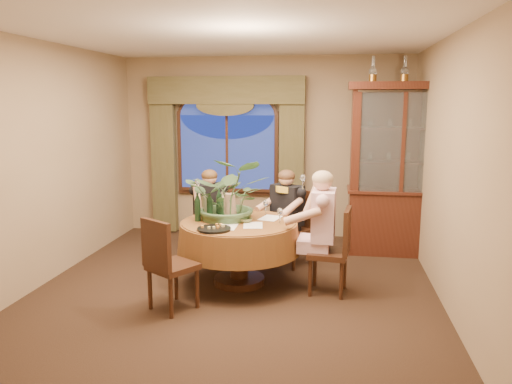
% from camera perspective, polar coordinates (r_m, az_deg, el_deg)
% --- Properties ---
extents(floor, '(5.00, 5.00, 0.00)m').
position_cam_1_polar(floor, '(5.78, -2.45, -11.10)').
color(floor, black).
rests_on(floor, ground).
extents(wall_back, '(4.50, 0.00, 4.50)m').
position_cam_1_polar(wall_back, '(7.88, 1.07, 5.13)').
color(wall_back, '#876E4F').
rests_on(wall_back, ground).
extents(wall_right, '(0.00, 5.00, 5.00)m').
position_cam_1_polar(wall_right, '(5.45, 21.31, 2.12)').
color(wall_right, '#876E4F').
rests_on(wall_right, ground).
extents(ceiling, '(5.00, 5.00, 0.00)m').
position_cam_1_polar(ceiling, '(5.43, -2.68, 17.60)').
color(ceiling, white).
rests_on(ceiling, wall_back).
extents(window, '(1.62, 0.10, 1.32)m').
position_cam_1_polar(window, '(7.93, -3.32, 4.42)').
color(window, navy).
rests_on(window, wall_back).
extents(arched_transom, '(1.60, 0.06, 0.44)m').
position_cam_1_polar(arched_transom, '(7.89, -3.38, 10.07)').
color(arched_transom, navy).
rests_on(arched_transom, wall_back).
extents(drapery_left, '(0.38, 0.14, 2.32)m').
position_cam_1_polar(drapery_left, '(8.17, -10.47, 3.60)').
color(drapery_left, '#433D1F').
rests_on(drapery_left, floor).
extents(drapery_right, '(0.38, 0.14, 2.32)m').
position_cam_1_polar(drapery_right, '(7.74, 4.10, 3.37)').
color(drapery_right, '#433D1F').
rests_on(drapery_right, floor).
extents(swag_valance, '(2.45, 0.16, 0.42)m').
position_cam_1_polar(swag_valance, '(7.81, -3.52, 11.53)').
color(swag_valance, '#433D1F').
rests_on(swag_valance, wall_back).
extents(dining_table, '(1.78, 1.78, 0.75)m').
position_cam_1_polar(dining_table, '(5.85, -1.95, -6.95)').
color(dining_table, maroon).
rests_on(dining_table, floor).
extents(china_cabinet, '(1.46, 0.57, 2.37)m').
position_cam_1_polar(china_cabinet, '(7.14, 16.09, 2.45)').
color(china_cabinet, '#32120B').
rests_on(china_cabinet, floor).
extents(oil_lamp_left, '(0.11, 0.11, 0.34)m').
position_cam_1_polar(oil_lamp_left, '(7.06, 13.24, 13.51)').
color(oil_lamp_left, '#A5722D').
rests_on(oil_lamp_left, china_cabinet).
extents(oil_lamp_center, '(0.11, 0.11, 0.34)m').
position_cam_1_polar(oil_lamp_center, '(7.10, 16.65, 13.34)').
color(oil_lamp_center, '#A5722D').
rests_on(oil_lamp_center, china_cabinet).
extents(oil_lamp_right, '(0.11, 0.11, 0.34)m').
position_cam_1_polar(oil_lamp_right, '(7.16, 20.00, 13.12)').
color(oil_lamp_right, '#A5722D').
rests_on(oil_lamp_right, china_cabinet).
extents(chair_right, '(0.46, 0.46, 0.96)m').
position_cam_1_polar(chair_right, '(5.61, 8.25, -6.69)').
color(chair_right, black).
rests_on(chair_right, floor).
extents(chair_back_right, '(0.58, 0.58, 0.96)m').
position_cam_1_polar(chair_back_right, '(6.51, 4.15, -4.22)').
color(chair_back_right, black).
rests_on(chair_back_right, floor).
extents(chair_back, '(0.56, 0.56, 0.96)m').
position_cam_1_polar(chair_back, '(6.79, -4.04, -3.62)').
color(chair_back, black).
rests_on(chair_back, floor).
extents(chair_front_left, '(0.58, 0.58, 0.96)m').
position_cam_1_polar(chair_front_left, '(5.20, -9.48, -8.10)').
color(chair_front_left, black).
rests_on(chair_front_left, floor).
extents(person_pink, '(0.47, 0.51, 1.37)m').
position_cam_1_polar(person_pink, '(5.63, 7.69, -4.45)').
color(person_pink, beige).
rests_on(person_pink, floor).
extents(person_back, '(0.59, 0.58, 1.24)m').
position_cam_1_polar(person_back, '(6.68, -5.32, -2.64)').
color(person_back, black).
rests_on(person_back, floor).
extents(person_scarf, '(0.60, 0.59, 1.26)m').
position_cam_1_polar(person_scarf, '(6.45, 3.57, -2.97)').
color(person_scarf, black).
rests_on(person_scarf, floor).
extents(stoneware_vase, '(0.16, 0.16, 0.30)m').
position_cam_1_polar(stoneware_vase, '(5.84, -2.99, -1.65)').
color(stoneware_vase, '#92715B').
rests_on(stoneware_vase, dining_table).
extents(centerpiece_plant, '(0.97, 1.07, 0.84)m').
position_cam_1_polar(centerpiece_plant, '(5.77, -3.01, 2.92)').
color(centerpiece_plant, '#3C5C37').
rests_on(centerpiece_plant, dining_table).
extents(olive_bowl, '(0.16, 0.16, 0.05)m').
position_cam_1_polar(olive_bowl, '(5.69, -1.25, -3.25)').
color(olive_bowl, '#585F35').
rests_on(olive_bowl, dining_table).
extents(cheese_platter, '(0.36, 0.36, 0.02)m').
position_cam_1_polar(cheese_platter, '(5.38, -4.82, -4.24)').
color(cheese_platter, black).
rests_on(cheese_platter, dining_table).
extents(wine_bottle_0, '(0.07, 0.07, 0.33)m').
position_cam_1_polar(wine_bottle_0, '(5.99, -4.24, -1.23)').
color(wine_bottle_0, black).
rests_on(wine_bottle_0, dining_table).
extents(wine_bottle_1, '(0.07, 0.07, 0.33)m').
position_cam_1_polar(wine_bottle_1, '(5.95, -5.96, -1.34)').
color(wine_bottle_1, tan).
rests_on(wine_bottle_1, dining_table).
extents(wine_bottle_2, '(0.07, 0.07, 0.33)m').
position_cam_1_polar(wine_bottle_2, '(5.78, -5.31, -1.67)').
color(wine_bottle_2, black).
rests_on(wine_bottle_2, dining_table).
extents(wine_bottle_3, '(0.07, 0.07, 0.33)m').
position_cam_1_polar(wine_bottle_3, '(5.77, -6.69, -1.72)').
color(wine_bottle_3, black).
rests_on(wine_bottle_3, dining_table).
extents(wine_bottle_4, '(0.07, 0.07, 0.33)m').
position_cam_1_polar(wine_bottle_4, '(5.70, -4.04, -1.83)').
color(wine_bottle_4, black).
rests_on(wine_bottle_4, dining_table).
extents(wine_bottle_5, '(0.07, 0.07, 0.33)m').
position_cam_1_polar(wine_bottle_5, '(5.81, -3.88, -1.58)').
color(wine_bottle_5, tan).
rests_on(wine_bottle_5, dining_table).
extents(tasting_paper_0, '(0.25, 0.33, 0.00)m').
position_cam_1_polar(tasting_paper_0, '(5.55, -0.34, -3.83)').
color(tasting_paper_0, white).
rests_on(tasting_paper_0, dining_table).
extents(tasting_paper_1, '(0.28, 0.34, 0.00)m').
position_cam_1_polar(tasting_paper_1, '(5.90, 1.65, -2.99)').
color(tasting_paper_1, white).
rests_on(tasting_paper_1, dining_table).
extents(tasting_paper_2, '(0.22, 0.30, 0.00)m').
position_cam_1_polar(tasting_paper_2, '(5.49, -3.35, -4.00)').
color(tasting_paper_2, white).
rests_on(tasting_paper_2, dining_table).
extents(wine_glass_person_pink, '(0.07, 0.07, 0.18)m').
position_cam_1_polar(wine_glass_person_pink, '(5.64, 2.74, -2.72)').
color(wine_glass_person_pink, silver).
rests_on(wine_glass_person_pink, dining_table).
extents(wine_glass_person_back, '(0.07, 0.07, 0.18)m').
position_cam_1_polar(wine_glass_person_back, '(6.16, -3.72, -1.61)').
color(wine_glass_person_back, silver).
rests_on(wine_glass_person_back, dining_table).
extents(wine_glass_person_scarf, '(0.07, 0.07, 0.18)m').
position_cam_1_polar(wine_glass_person_scarf, '(6.08, 1.10, -1.76)').
color(wine_glass_person_scarf, silver).
rests_on(wine_glass_person_scarf, dining_table).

